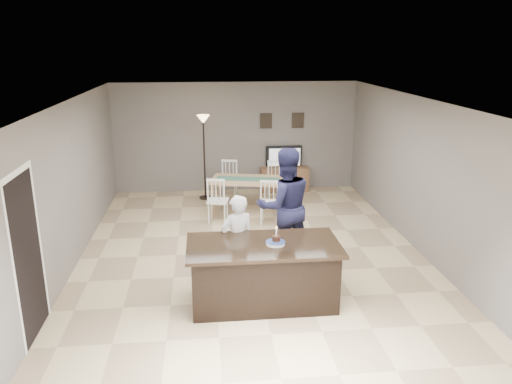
{
  "coord_description": "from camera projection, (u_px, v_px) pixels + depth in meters",
  "views": [
    {
      "loc": [
        -0.78,
        -8.23,
        3.6
      ],
      "look_at": [
        0.05,
        -0.3,
        1.21
      ],
      "focal_mm": 35.0,
      "sensor_mm": 36.0,
      "label": 1
    }
  ],
  "objects": [
    {
      "name": "woman",
      "position": [
        237.0,
        241.0,
        7.52
      ],
      "size": [
        0.62,
        0.51,
        1.46
      ],
      "primitive_type": "imported",
      "rotation": [
        0.0,
        0.0,
        3.5
      ],
      "color": "silver",
      "rests_on": "floor"
    },
    {
      "name": "plate_stack",
      "position": [
        275.0,
        243.0,
        6.95
      ],
      "size": [
        0.27,
        0.27,
        0.04
      ],
      "color": "white",
      "rests_on": "kitchen_island"
    },
    {
      "name": "floor_lamp",
      "position": [
        204.0,
        134.0,
        11.6
      ],
      "size": [
        0.3,
        0.3,
        2.01
      ],
      "color": "black",
      "rests_on": "floor"
    },
    {
      "name": "television",
      "position": [
        284.0,
        157.0,
        12.48
      ],
      "size": [
        0.91,
        0.12,
        0.53
      ],
      "primitive_type": "imported",
      "rotation": [
        0.0,
        0.0,
        3.14
      ],
      "color": "black",
      "rests_on": "tv_console"
    },
    {
      "name": "room_shell",
      "position": [
        251.0,
        161.0,
        8.47
      ],
      "size": [
        8.0,
        8.0,
        8.0
      ],
      "color": "slate",
      "rests_on": "floor"
    },
    {
      "name": "kitchen_island",
      "position": [
        263.0,
        273.0,
        7.11
      ],
      "size": [
        2.15,
        1.1,
        0.9
      ],
      "color": "black",
      "rests_on": "floor"
    },
    {
      "name": "tv_console",
      "position": [
        284.0,
        179.0,
        12.58
      ],
      "size": [
        1.2,
        0.4,
        0.6
      ],
      "primitive_type": "cube",
      "color": "brown",
      "rests_on": "floor"
    },
    {
      "name": "picture_frames",
      "position": [
        282.0,
        121.0,
        12.35
      ],
      "size": [
        1.1,
        0.02,
        0.38
      ],
      "color": "black",
      "rests_on": "room_shell"
    },
    {
      "name": "doorway",
      "position": [
        26.0,
        242.0,
        6.1
      ],
      "size": [
        0.0,
        2.1,
        2.65
      ],
      "color": "black",
      "rests_on": "floor"
    },
    {
      "name": "floor",
      "position": [
        251.0,
        252.0,
        8.95
      ],
      "size": [
        8.0,
        8.0,
        0.0
      ],
      "primitive_type": "plane",
      "color": "#CDB483",
      "rests_on": "ground"
    },
    {
      "name": "dining_table",
      "position": [
        248.0,
        185.0,
        10.93
      ],
      "size": [
        1.85,
        2.06,
        0.97
      ],
      "rotation": [
        0.0,
        0.0,
        -0.21
      ],
      "color": "tan",
      "rests_on": "floor"
    },
    {
      "name": "tv_screen_glow",
      "position": [
        285.0,
        157.0,
        12.4
      ],
      "size": [
        0.78,
        0.0,
        0.78
      ],
      "primitive_type": "plane",
      "rotation": [
        1.57,
        0.0,
        3.14
      ],
      "color": "orange",
      "rests_on": "tv_console"
    },
    {
      "name": "man",
      "position": [
        285.0,
        206.0,
        8.29
      ],
      "size": [
        1.06,
        0.88,
        1.98
      ],
      "primitive_type": "imported",
      "rotation": [
        0.0,
        0.0,
        3.28
      ],
      "color": "#1C1D3E",
      "rests_on": "floor"
    },
    {
      "name": "birthday_cake",
      "position": [
        276.0,
        239.0,
        6.98
      ],
      "size": [
        0.16,
        0.16,
        0.25
      ],
      "color": "gold",
      "rests_on": "kitchen_island"
    }
  ]
}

